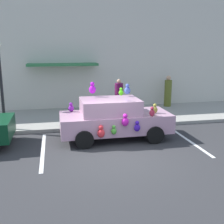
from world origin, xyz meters
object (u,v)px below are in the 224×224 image
(teddy_bear_on_sidewalk, at_px, (113,115))
(street_lamp_post, at_px, (0,76))
(pedestrian_near_shopfront, at_px, (168,92))
(pedestrian_walking_past, at_px, (119,99))
(plush_covered_car, at_px, (114,118))

(teddy_bear_on_sidewalk, bearing_deg, street_lamp_post, -177.00)
(pedestrian_near_shopfront, distance_m, pedestrian_walking_past, 3.64)
(pedestrian_near_shopfront, bearing_deg, teddy_bear_on_sidewalk, -145.79)
(plush_covered_car, bearing_deg, street_lamp_post, 157.64)
(teddy_bear_on_sidewalk, distance_m, pedestrian_walking_past, 1.16)
(plush_covered_car, distance_m, teddy_bear_on_sidewalk, 2.05)
(pedestrian_walking_past, bearing_deg, plush_covered_car, -106.94)
(plush_covered_car, height_order, street_lamp_post, street_lamp_post)
(street_lamp_post, bearing_deg, pedestrian_near_shopfront, 18.47)
(pedestrian_near_shopfront, bearing_deg, pedestrian_walking_past, -153.00)
(street_lamp_post, relative_size, pedestrian_walking_past, 1.95)
(plush_covered_car, distance_m, pedestrian_near_shopfront, 6.11)
(plush_covered_car, distance_m, pedestrian_walking_past, 3.00)
(pedestrian_walking_past, bearing_deg, teddy_bear_on_sidewalk, -119.29)
(plush_covered_car, bearing_deg, pedestrian_walking_past, 73.06)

